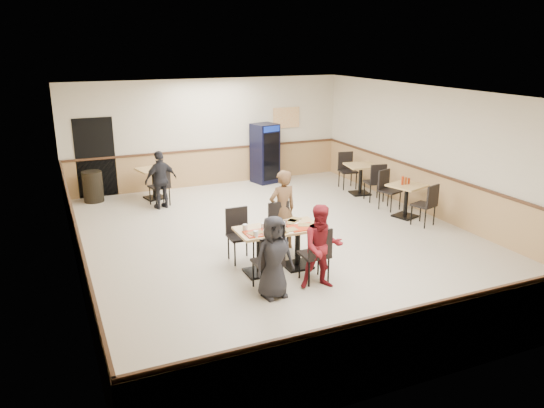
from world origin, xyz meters
name	(u,v)px	position (x,y,z in m)	size (l,w,h in m)	color
ground	(282,241)	(0.00, 0.00, 0.00)	(10.00, 10.00, 0.00)	beige
room_shell	(304,178)	(1.78, 2.55, 0.58)	(10.00, 10.00, 10.00)	silver
main_table	(279,242)	(-0.65, -1.27, 0.54)	(1.52, 0.77, 0.81)	black
main_chairs	(276,244)	(-0.71, -1.27, 0.51)	(1.36, 1.79, 1.03)	black
diner_woman_left	(274,257)	(-1.15, -2.18, 0.68)	(0.67, 0.44, 1.37)	black
diner_woman_right	(322,247)	(-0.28, -2.19, 0.72)	(0.70, 0.55, 1.45)	maroon
diner_man_opposite	(282,210)	(-0.16, -0.35, 0.81)	(0.59, 0.39, 1.61)	brown
lone_diner	(161,180)	(-1.77, 3.29, 0.72)	(0.85, 0.35, 1.44)	black
tabletop_clutter	(279,228)	(-0.69, -1.35, 0.84)	(1.33, 0.75, 0.12)	#B3290B
side_table_near	(406,196)	(3.33, 0.30, 0.52)	(0.92, 0.92, 0.79)	black
side_table_near_chair_south	(424,204)	(3.33, -0.33, 0.50)	(0.46, 0.46, 0.99)	black
side_table_near_chair_north	(390,190)	(3.33, 0.93, 0.50)	(0.46, 0.46, 0.99)	black
side_table_far	(361,175)	(3.42, 2.39, 0.54)	(0.87, 0.87, 0.81)	black
side_table_far_chair_south	(374,181)	(3.42, 1.74, 0.51)	(0.48, 0.48, 1.03)	black
side_table_far_chair_north	(348,170)	(3.42, 3.04, 0.51)	(0.48, 0.48, 1.03)	black
condiment_caddy	(405,181)	(3.30, 0.35, 0.87)	(0.23, 0.06, 0.20)	#A02B0B
back_table	(154,179)	(-1.77, 4.20, 0.54)	(0.90, 0.90, 0.81)	black
back_table_chair_lone	(159,186)	(-1.77, 3.56, 0.51)	(0.47, 0.47, 1.02)	black
pepsi_cooler	(265,153)	(1.55, 4.59, 0.86)	(0.78, 0.78, 1.72)	black
trash_bin	(93,187)	(-3.27, 4.55, 0.40)	(0.50, 0.50, 0.80)	black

